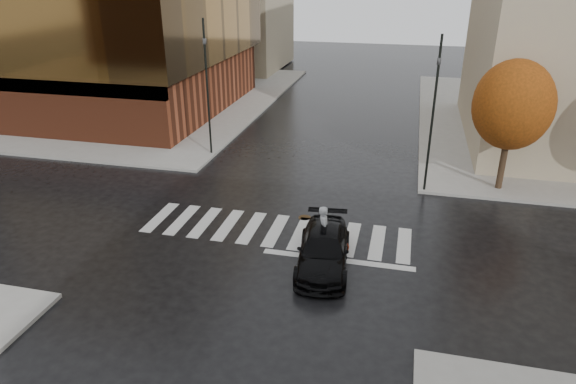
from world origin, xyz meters
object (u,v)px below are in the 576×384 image
at_px(cyclist, 325,239).
at_px(fire_hydrant, 157,141).
at_px(traffic_light_nw, 207,78).
at_px(traffic_light_ne, 434,105).
at_px(sedan, 323,250).

xyz_separation_m(cyclist, fire_hydrant, (-12.43, 10.21, -0.18)).
height_order(traffic_light_nw, fire_hydrant, traffic_light_nw).
distance_m(cyclist, traffic_light_ne, 9.10).
xyz_separation_m(traffic_light_nw, fire_hydrant, (-3.70, 0.21, -4.11)).
distance_m(sedan, traffic_light_nw, 14.49).
xyz_separation_m(sedan, cyclist, (-0.07, 0.80, 0.03)).
distance_m(traffic_light_ne, fire_hydrant, 17.03).
xyz_separation_m(cyclist, traffic_light_ne, (3.87, 7.30, 3.82)).
height_order(traffic_light_nw, traffic_light_ne, traffic_light_nw).
bearing_deg(sedan, traffic_light_nw, 123.36).
bearing_deg(traffic_light_nw, sedan, 62.31).
relative_size(sedan, traffic_light_nw, 0.61).
relative_size(cyclist, traffic_light_ne, 0.28).
relative_size(cyclist, fire_hydrant, 2.94).
bearing_deg(sedan, cyclist, 89.03).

